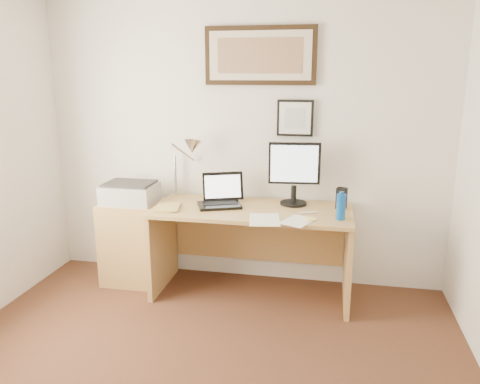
% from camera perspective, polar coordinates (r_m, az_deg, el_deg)
% --- Properties ---
extents(wall_back, '(3.50, 0.02, 2.50)m').
position_cam_1_polar(wall_back, '(4.06, 0.30, 6.34)').
color(wall_back, white).
rests_on(wall_back, ground).
extents(side_cabinet, '(0.50, 0.40, 0.73)m').
position_cam_1_polar(side_cabinet, '(4.25, -12.89, -5.98)').
color(side_cabinet, '#AD8448').
rests_on(side_cabinet, floor).
extents(water_bottle, '(0.07, 0.07, 0.20)m').
position_cam_1_polar(water_bottle, '(3.55, 12.20, -1.78)').
color(water_bottle, '#0C4CA4').
rests_on(water_bottle, desk).
extents(bottle_cap, '(0.04, 0.04, 0.02)m').
position_cam_1_polar(bottle_cap, '(3.53, 12.29, -0.10)').
color(bottle_cap, '#0C4CA4').
rests_on(bottle_cap, water_bottle).
extents(speaker, '(0.09, 0.09, 0.17)m').
position_cam_1_polar(speaker, '(3.84, 12.27, -0.75)').
color(speaker, black).
rests_on(speaker, desk).
extents(paper_sheet_a, '(0.27, 0.35, 0.00)m').
position_cam_1_polar(paper_sheet_a, '(3.50, 3.00, -3.38)').
color(paper_sheet_a, white).
rests_on(paper_sheet_a, desk).
extents(paper_sheet_b, '(0.28, 0.32, 0.00)m').
position_cam_1_polar(paper_sheet_b, '(3.48, 7.03, -3.52)').
color(paper_sheet_b, white).
rests_on(paper_sheet_b, desk).
extents(sticky_pad, '(0.10, 0.10, 0.01)m').
position_cam_1_polar(sticky_pad, '(3.52, 8.52, -3.30)').
color(sticky_pad, '#F9F276').
rests_on(sticky_pad, desk).
extents(marker_pen, '(0.14, 0.06, 0.02)m').
position_cam_1_polar(marker_pen, '(3.68, 8.32, -2.50)').
color(marker_pen, white).
rests_on(marker_pen, desk).
extents(book, '(0.23, 0.28, 0.02)m').
position_cam_1_polar(book, '(3.83, -10.14, -1.88)').
color(book, tan).
rests_on(book, desk).
extents(desk, '(1.60, 0.70, 0.75)m').
position_cam_1_polar(desk, '(3.93, 1.66, -4.97)').
color(desk, '#AD8448').
rests_on(desk, floor).
extents(laptop, '(0.41, 0.41, 0.26)m').
position_cam_1_polar(laptop, '(3.86, -2.37, -0.78)').
color(laptop, black).
rests_on(laptop, desk).
extents(lcd_monitor, '(0.42, 0.22, 0.52)m').
position_cam_1_polar(lcd_monitor, '(3.84, 6.62, 2.62)').
color(lcd_monitor, black).
rests_on(lcd_monitor, desk).
extents(printer, '(0.44, 0.34, 0.18)m').
position_cam_1_polar(printer, '(4.11, -13.26, -0.09)').
color(printer, '#ABABAE').
rests_on(printer, side_cabinet).
extents(desk_lamp, '(0.29, 0.27, 0.53)m').
position_cam_1_polar(desk_lamp, '(3.98, -6.02, 5.20)').
color(desk_lamp, silver).
rests_on(desk_lamp, desk).
extents(picture_large, '(0.92, 0.04, 0.47)m').
position_cam_1_polar(picture_large, '(3.97, 2.45, 16.28)').
color(picture_large, black).
rests_on(picture_large, wall_back).
extents(picture_small, '(0.30, 0.03, 0.30)m').
position_cam_1_polar(picture_small, '(3.95, 6.73, 8.94)').
color(picture_small, black).
rests_on(picture_small, wall_back).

